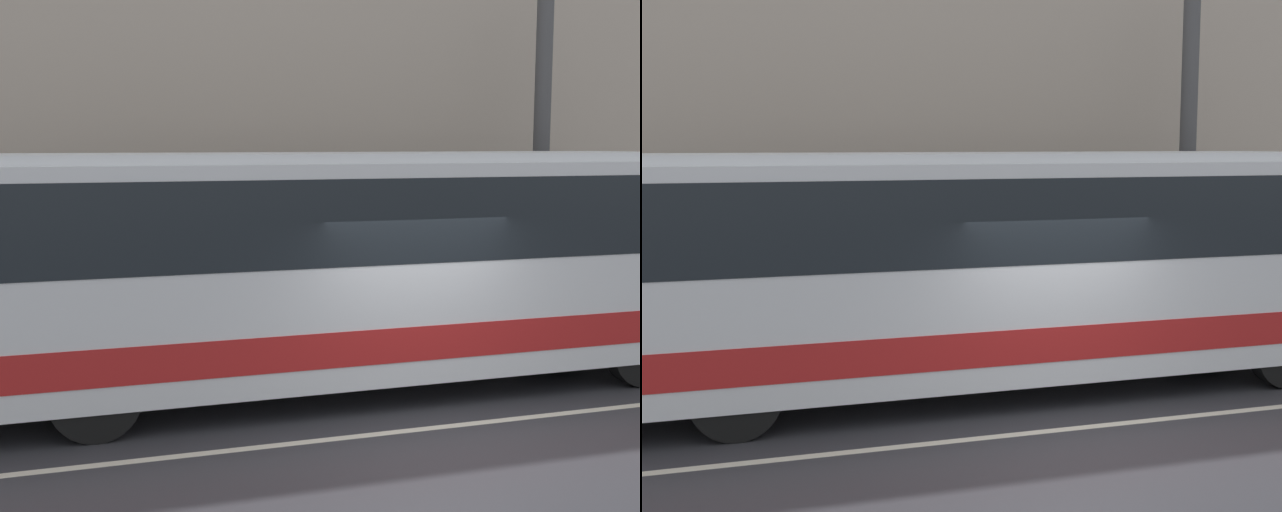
{
  "view_description": "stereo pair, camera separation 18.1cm",
  "coord_description": "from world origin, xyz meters",
  "views": [
    {
      "loc": [
        -4.7,
        -9.52,
        3.47
      ],
      "look_at": [
        -0.88,
        1.93,
        1.92
      ],
      "focal_mm": 50.0,
      "sensor_mm": 36.0,
      "label": 1
    },
    {
      "loc": [
        -4.53,
        -9.58,
        3.47
      ],
      "look_at": [
        -0.88,
        1.93,
        1.92
      ],
      "focal_mm": 50.0,
      "sensor_mm": 36.0,
      "label": 2
    }
  ],
  "objects": [
    {
      "name": "ground_plane",
      "position": [
        0.0,
        0.0,
        0.0
      ],
      "size": [
        60.0,
        60.0,
        0.0
      ],
      "primitive_type": "plane",
      "color": "#333338"
    },
    {
      "name": "sidewalk",
      "position": [
        0.0,
        5.19,
        0.07
      ],
      "size": [
        60.0,
        2.39,
        0.14
      ],
      "color": "gray",
      "rests_on": "ground_plane"
    },
    {
      "name": "lane_stripe",
      "position": [
        0.0,
        0.0,
        0.0
      ],
      "size": [
        54.0,
        0.14,
        0.01
      ],
      "color": "beige",
      "rests_on": "ground_plane"
    },
    {
      "name": "utility_pole_near",
      "position": [
        4.4,
        4.87,
        3.44
      ],
      "size": [
        0.3,
        0.3,
        6.6
      ],
      "color": "#4C4C4F",
      "rests_on": "sidewalk"
    },
    {
      "name": "transit_bus",
      "position": [
        -0.6,
        1.93,
        1.87
      ],
      "size": [
        11.6,
        2.56,
        3.32
      ],
      "color": "silver",
      "rests_on": "ground_plane"
    }
  ]
}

